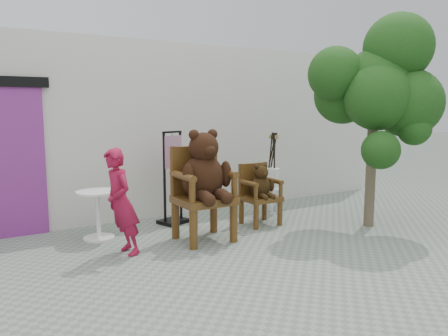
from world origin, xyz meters
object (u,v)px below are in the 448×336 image
at_px(display_stand, 173,188).
at_px(stool_bucket, 271,178).
at_px(chair_big, 203,178).
at_px(chair_small, 259,188).
at_px(tree, 377,87).
at_px(cafe_table, 98,209).
at_px(person, 121,202).

xyz_separation_m(display_stand, stool_bucket, (1.82, -0.25, 0.06)).
bearing_deg(chair_big, chair_small, 13.99).
distance_m(stool_bucket, tree, 2.36).
bearing_deg(chair_small, display_stand, 147.16).
distance_m(chair_small, cafe_table, 2.53).
bearing_deg(cafe_table, chair_big, -32.46).
distance_m(person, stool_bucket, 3.16).
bearing_deg(tree, chair_small, 142.37).
relative_size(person, tree, 0.42).
bearing_deg(chair_big, display_stand, 89.33).
bearing_deg(stool_bucket, display_stand, 172.27).
bearing_deg(person, cafe_table, 177.31).
relative_size(display_stand, tree, 0.46).
relative_size(person, display_stand, 0.91).
relative_size(chair_small, tree, 0.30).
relative_size(chair_small, cafe_table, 1.41).
height_order(chair_big, display_stand, chair_big).
relative_size(cafe_table, display_stand, 0.47).
distance_m(chair_big, person, 1.23).
xyz_separation_m(person, tree, (3.81, -0.74, 1.51)).
xyz_separation_m(person, display_stand, (1.22, 1.11, -0.11)).
xyz_separation_m(stool_bucket, tree, (0.77, -1.60, 1.55)).
bearing_deg(cafe_table, tree, -22.39).
relative_size(display_stand, stool_bucket, 1.04).
distance_m(display_stand, tree, 3.56).
xyz_separation_m(chair_big, display_stand, (0.01, 1.06, -0.32)).
distance_m(chair_small, display_stand, 1.41).
relative_size(chair_big, person, 1.15).
bearing_deg(display_stand, cafe_table, 171.90).
bearing_deg(display_stand, tree, -54.41).
xyz_separation_m(chair_big, person, (-1.21, -0.05, -0.21)).
bearing_deg(tree, chair_big, 163.22).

